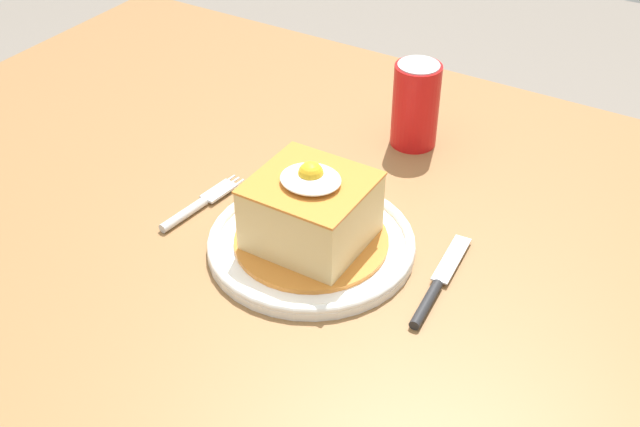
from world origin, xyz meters
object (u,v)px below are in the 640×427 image
Objects in this scene: main_plate at (311,243)px; fork at (195,207)px; soda_can at (416,105)px; knife at (433,291)px.

main_plate reaches higher than fork.
knife is at bearing -60.15° from soda_can.
main_plate is at bearing -89.69° from soda_can.
fork is (-0.17, -0.01, -0.00)m from main_plate.
main_plate is 1.75× the size of fork.
knife is at bearing 2.21° from fork.
knife is (0.33, 0.01, 0.00)m from fork.
main_plate is 0.17m from fork.
soda_can reaches higher than fork.
knife is at bearing 0.40° from main_plate.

